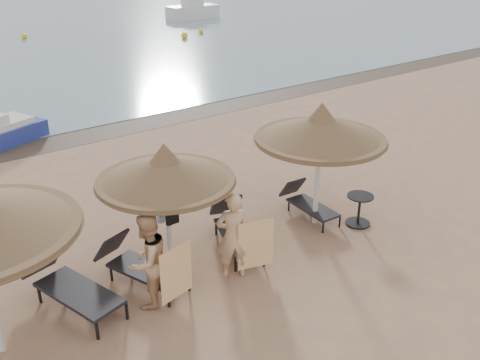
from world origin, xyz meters
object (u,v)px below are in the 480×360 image
at_px(lounger_far_right, 307,202).
at_px(side_table, 359,211).
at_px(pedal_boat, 7,130).
at_px(palapa_right, 321,129).
at_px(lounger_far_left, 68,283).
at_px(lounger_near_left, 136,263).
at_px(person_right, 233,229).
at_px(lounger_near_right, 234,226).
at_px(palapa_center, 165,170).
at_px(person_left, 147,254).

height_order(lounger_far_right, side_table, lounger_far_right).
height_order(side_table, pedal_boat, pedal_boat).
relative_size(side_table, pedal_boat, 0.29).
xyz_separation_m(palapa_right, lounger_far_left, (-5.59, 0.45, -1.84)).
bearing_deg(side_table, lounger_near_left, 168.55).
bearing_deg(person_right, lounger_near_right, -100.12).
bearing_deg(side_table, palapa_right, 138.54).
distance_m(lounger_near_left, side_table, 5.14).
relative_size(lounger_near_right, side_table, 2.84).
height_order(palapa_center, palapa_right, palapa_right).
distance_m(palapa_right, person_left, 4.61).
height_order(palapa_center, person_right, palapa_center).
bearing_deg(palapa_center, person_right, -52.31).
bearing_deg(side_table, person_left, 177.33).
distance_m(lounger_far_left, side_table, 6.42).
height_order(lounger_near_right, person_left, person_left).
bearing_deg(lounger_near_right, side_table, -1.66).
relative_size(palapa_right, lounger_far_right, 1.71).
height_order(lounger_far_left, pedal_boat, pedal_boat).
bearing_deg(lounger_far_right, palapa_center, -176.74).
relative_size(lounger_far_left, person_left, 1.07).
bearing_deg(lounger_near_right, lounger_far_left, -161.76).
xyz_separation_m(lounger_far_right, side_table, (0.63, -1.06, 0.01)).
distance_m(lounger_near_left, person_right, 1.94).
height_order(lounger_far_left, lounger_far_right, lounger_far_left).
height_order(lounger_far_left, lounger_near_right, lounger_far_left).
height_order(lounger_near_left, person_left, person_left).
relative_size(palapa_center, lounger_near_right, 1.28).
bearing_deg(person_right, person_left, 20.52).
bearing_deg(palapa_center, lounger_far_left, 179.36).
bearing_deg(lounger_near_left, person_left, -118.93).
bearing_deg(lounger_far_left, lounger_near_left, -19.85).
relative_size(lounger_near_right, person_left, 0.99).
xyz_separation_m(lounger_near_right, person_left, (-2.43, -0.80, 0.65)).
distance_m(side_table, pedal_boat, 11.43).
xyz_separation_m(lounger_near_left, side_table, (5.04, -1.02, -0.04)).
distance_m(palapa_right, lounger_near_right, 2.77).
distance_m(lounger_near_right, pedal_boat, 9.53).
xyz_separation_m(palapa_center, pedal_boat, (-0.65, 9.24, -1.70)).
bearing_deg(person_right, palapa_right, -140.81).
bearing_deg(lounger_far_right, lounger_near_left, -175.92).
bearing_deg(person_right, side_table, -153.96).
bearing_deg(lounger_near_right, palapa_right, 8.11).
bearing_deg(lounger_far_left, lounger_far_right, -16.70).
relative_size(lounger_far_right, pedal_boat, 0.68).
xyz_separation_m(lounger_near_left, lounger_near_right, (2.30, 0.02, 0.01)).
distance_m(lounger_far_right, side_table, 1.23).
distance_m(palapa_center, side_table, 4.74).
distance_m(person_right, pedal_boat, 10.39).
bearing_deg(lounger_far_right, palapa_right, -101.37).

